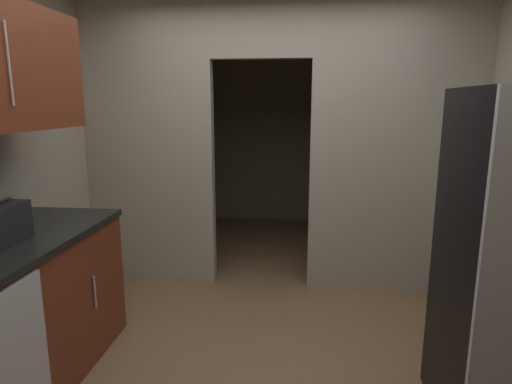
# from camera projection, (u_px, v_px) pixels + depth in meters

# --- Properties ---
(ground) EXTENTS (20.00, 20.00, 0.00)m
(ground) POSITION_uv_depth(u_px,v_px,m) (259.00, 384.00, 2.65)
(ground) COLOR brown
(kitchen_partition) EXTENTS (3.54, 0.12, 2.71)m
(kitchen_partition) POSITION_uv_depth(u_px,v_px,m) (280.00, 132.00, 3.84)
(kitchen_partition) COLOR #ADA899
(kitchen_partition) RESTS_ON ground
(adjoining_room_shell) EXTENTS (3.54, 2.40, 2.71)m
(adjoining_room_shell) POSITION_uv_depth(u_px,v_px,m) (285.00, 129.00, 5.50)
(adjoining_room_shell) COLOR gray
(adjoining_room_shell) RESTS_ON ground
(lower_cabinet_run) EXTENTS (0.70, 1.67, 0.93)m
(lower_cabinet_run) POSITION_uv_depth(u_px,v_px,m) (8.00, 321.00, 2.47)
(lower_cabinet_run) COLOR maroon
(lower_cabinet_run) RESTS_ON ground
(dishwasher) EXTENTS (0.02, 0.56, 0.87)m
(dishwasher) POSITION_uv_depth(u_px,v_px,m) (10.00, 381.00, 1.99)
(dishwasher) COLOR #B7BABC
(dishwasher) RESTS_ON ground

